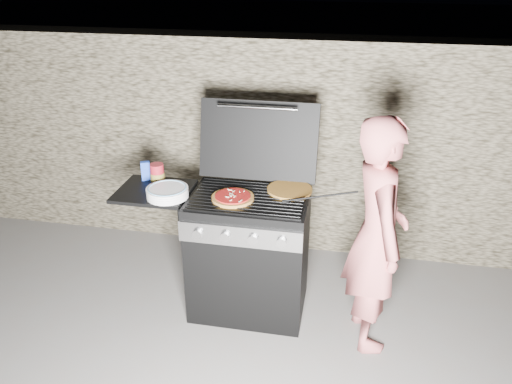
% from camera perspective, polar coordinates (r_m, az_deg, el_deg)
% --- Properties ---
extents(ground, '(50.00, 50.00, 0.00)m').
position_cam_1_polar(ground, '(3.83, -0.75, -12.84)').
color(ground, '#5C5651').
extents(stone_wall, '(8.00, 0.35, 1.80)m').
position_cam_1_polar(stone_wall, '(4.29, 2.01, 5.47)').
color(stone_wall, '#796E57').
rests_on(stone_wall, ground).
extents(gas_grill, '(1.34, 0.79, 0.91)m').
position_cam_1_polar(gas_grill, '(3.61, -4.71, -6.68)').
color(gas_grill, black).
rests_on(gas_grill, ground).
extents(pizza_topped, '(0.36, 0.36, 0.03)m').
position_cam_1_polar(pizza_topped, '(3.30, -2.67, -0.57)').
color(pizza_topped, '#E19F54').
rests_on(pizza_topped, gas_grill).
extents(pizza_plain, '(0.41, 0.41, 0.02)m').
position_cam_1_polar(pizza_plain, '(3.42, 3.88, 0.28)').
color(pizza_plain, '#C48629').
rests_on(pizza_plain, gas_grill).
extents(sauce_jar, '(0.11, 0.11, 0.15)m').
position_cam_1_polar(sauce_jar, '(3.58, -11.21, 2.03)').
color(sauce_jar, maroon).
rests_on(sauce_jar, gas_grill).
extents(blue_carton, '(0.07, 0.06, 0.14)m').
position_cam_1_polar(blue_carton, '(3.66, -12.49, 2.37)').
color(blue_carton, '#1C40B6').
rests_on(blue_carton, gas_grill).
extents(plate_stack, '(0.31, 0.31, 0.06)m').
position_cam_1_polar(plate_stack, '(3.39, -10.09, -0.04)').
color(plate_stack, white).
rests_on(plate_stack, gas_grill).
extents(person, '(0.49, 0.64, 1.57)m').
position_cam_1_polar(person, '(3.22, 13.61, -4.91)').
color(person, '#BA5A5A').
rests_on(person, ground).
extents(tongs, '(0.49, 0.07, 0.10)m').
position_cam_1_polar(tongs, '(3.26, 7.30, -0.45)').
color(tongs, black).
rests_on(tongs, gas_grill).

